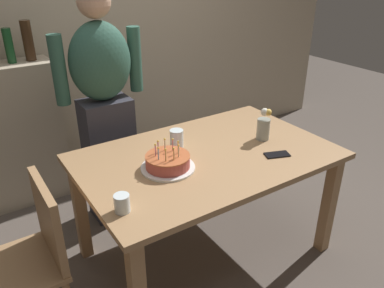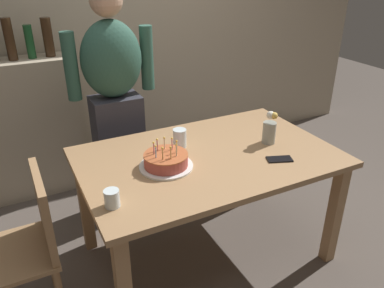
{
  "view_description": "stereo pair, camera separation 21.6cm",
  "coord_description": "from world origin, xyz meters",
  "views": [
    {
      "loc": [
        -1.18,
        -1.63,
        1.8
      ],
      "look_at": [
        -0.11,
        -0.01,
        0.84
      ],
      "focal_mm": 35.86,
      "sensor_mm": 36.0,
      "label": 1
    },
    {
      "loc": [
        -0.99,
        -1.74,
        1.8
      ],
      "look_at": [
        -0.11,
        -0.01,
        0.84
      ],
      "focal_mm": 35.86,
      "sensor_mm": 36.0,
      "label": 2
    }
  ],
  "objects": [
    {
      "name": "dining_chair",
      "position": [
        -1.04,
        -0.04,
        0.52
      ],
      "size": [
        0.42,
        0.42,
        0.87
      ],
      "rotation": [
        0.0,
        0.0,
        -1.57
      ],
      "color": "#A37A51",
      "rests_on": "ground_plane"
    },
    {
      "name": "shelf_cabinet",
      "position": [
        -0.9,
        1.33,
        0.57
      ],
      "size": [
        0.77,
        0.3,
        1.41
      ],
      "color": "tan",
      "rests_on": "ground_plane"
    },
    {
      "name": "ground_plane",
      "position": [
        0.0,
        0.0,
        0.0
      ],
      "size": [
        10.0,
        10.0,
        0.0
      ],
      "primitive_type": "plane",
      "color": "#564C44"
    },
    {
      "name": "dining_table",
      "position": [
        0.0,
        0.0,
        0.64
      ],
      "size": [
        1.5,
        0.96,
        0.74
      ],
      "color": "#A37A51",
      "rests_on": "ground_plane"
    },
    {
      "name": "cell_phone",
      "position": [
        0.34,
        -0.24,
        0.74
      ],
      "size": [
        0.16,
        0.12,
        0.01
      ],
      "primitive_type": "cube",
      "rotation": [
        0.0,
        0.0,
        -0.36
      ],
      "color": "black",
      "rests_on": "dining_table"
    },
    {
      "name": "water_glass_near",
      "position": [
        -0.65,
        -0.25,
        0.78
      ],
      "size": [
        0.07,
        0.07,
        0.09
      ],
      "primitive_type": "cylinder",
      "color": "silver",
      "rests_on": "dining_table"
    },
    {
      "name": "birthday_cake",
      "position": [
        -0.28,
        -0.02,
        0.78
      ],
      "size": [
        0.3,
        0.3,
        0.16
      ],
      "color": "white",
      "rests_on": "dining_table"
    },
    {
      "name": "water_glass_far",
      "position": [
        -0.1,
        0.18,
        0.8
      ],
      "size": [
        0.08,
        0.08,
        0.11
      ],
      "primitive_type": "cylinder",
      "color": "silver",
      "rests_on": "dining_table"
    },
    {
      "name": "person_man_bearded",
      "position": [
        -0.33,
        0.75,
        0.87
      ],
      "size": [
        0.61,
        0.27,
        1.66
      ],
      "rotation": [
        0.0,
        0.0,
        3.14
      ],
      "color": "#33333D",
      "rests_on": "ground_plane"
    },
    {
      "name": "flower_vase",
      "position": [
        0.42,
        -0.03,
        0.83
      ],
      "size": [
        0.08,
        0.09,
        0.21
      ],
      "color": "#999E93",
      "rests_on": "dining_table"
    },
    {
      "name": "back_wall",
      "position": [
        0.0,
        1.55,
        1.3
      ],
      "size": [
        5.2,
        0.1,
        2.6
      ],
      "primitive_type": "cube",
      "color": "tan",
      "rests_on": "ground_plane"
    }
  ]
}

